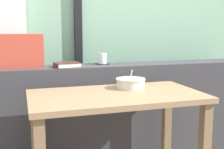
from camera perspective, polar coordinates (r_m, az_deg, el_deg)
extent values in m
cube|color=#84B293|center=(2.97, -4.09, 14.21)|extent=(4.80, 0.08, 2.80)
cube|color=black|center=(2.87, -6.60, 12.36)|extent=(0.07, 0.05, 2.60)
cube|color=#38383D|center=(2.55, -1.11, -7.32)|extent=(2.80, 0.30, 0.82)
cube|color=#826849|center=(2.20, -14.48, -12.45)|extent=(0.06, 0.06, 0.67)
cube|color=#826849|center=(2.46, 10.45, -10.01)|extent=(0.06, 0.06, 0.67)
cube|color=#997A56|center=(1.94, 0.82, -4.18)|extent=(1.12, 0.62, 0.03)
cube|color=black|center=(2.52, -1.89, 2.07)|extent=(0.10, 0.10, 0.00)
cylinder|color=white|center=(2.51, -1.90, 3.14)|extent=(0.07, 0.07, 0.09)
cylinder|color=gold|center=(2.51, -1.90, 2.99)|extent=(0.07, 0.07, 0.07)
cube|color=#47231E|center=(2.36, -8.58, 1.48)|extent=(0.21, 0.17, 0.00)
cube|color=silver|center=(2.35, -8.59, 1.87)|extent=(0.20, 0.17, 0.03)
cube|color=#47231E|center=(2.35, -8.60, 2.26)|extent=(0.21, 0.17, 0.00)
cube|color=#47231E|center=(2.33, -10.81, 1.73)|extent=(0.03, 0.15, 0.04)
cube|color=#B74233|center=(2.36, -17.04, 4.33)|extent=(0.32, 0.15, 0.26)
cylinder|color=silver|center=(2.10, 3.61, -1.71)|extent=(0.20, 0.20, 0.07)
cylinder|color=silver|center=(2.09, 3.62, -0.88)|extent=(0.21, 0.21, 0.01)
cylinder|color=tan|center=(2.10, 3.60, -2.01)|extent=(0.18, 0.18, 0.04)
cylinder|color=silver|center=(2.12, 3.59, -0.51)|extent=(0.03, 0.13, 0.12)
ellipsoid|color=silver|center=(2.15, 3.39, -1.45)|extent=(0.03, 0.05, 0.01)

